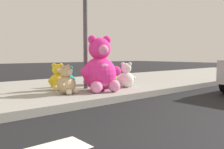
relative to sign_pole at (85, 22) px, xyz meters
name	(u,v)px	position (x,y,z in m)	size (l,w,h in m)	color
sidewalk	(36,91)	(-1.00, 0.80, -1.77)	(28.00, 4.40, 0.15)	#9E9B93
sign_pole	(85,22)	(0.00, 0.00, 0.00)	(0.56, 0.11, 3.20)	#4C4C51
plush_pink_large	(100,69)	(0.02, -0.59, -1.16)	(1.00, 0.94, 1.33)	#F22D93
plush_tan	(67,82)	(-0.83, -0.45, -1.44)	(0.48, 0.47, 0.66)	tan
plush_lime	(113,78)	(0.99, 0.09, -1.50)	(0.39, 0.34, 0.50)	#8CD133
plush_teal	(68,78)	(-0.18, 0.60, -1.47)	(0.41, 0.40, 0.57)	teal
plush_yellow	(58,79)	(-0.68, 0.23, -1.43)	(0.51, 0.46, 0.66)	yellow
plush_red	(92,75)	(0.58, 0.53, -1.41)	(0.52, 0.52, 0.73)	red
plush_white	(126,77)	(0.96, -0.52, -1.43)	(0.48, 0.48, 0.68)	white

